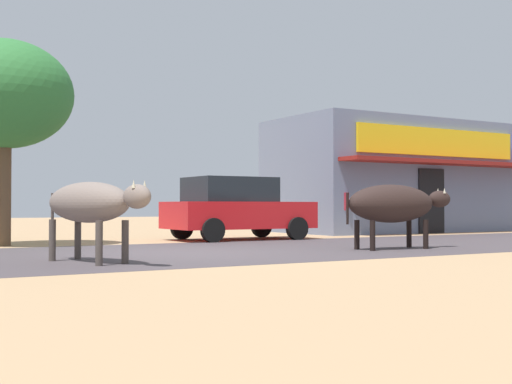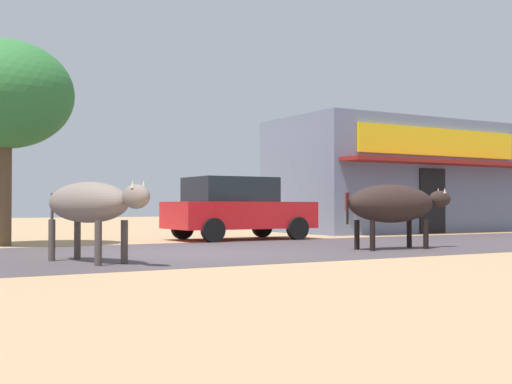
# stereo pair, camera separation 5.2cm
# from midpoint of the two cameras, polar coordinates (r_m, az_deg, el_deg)

# --- Properties ---
(ground) EXTENTS (80.00, 80.00, 0.00)m
(ground) POSITION_cam_midpoint_polar(r_m,az_deg,el_deg) (13.24, -5.89, -5.03)
(ground) COLOR tan
(asphalt_road) EXTENTS (72.00, 6.22, 0.00)m
(asphalt_road) POSITION_cam_midpoint_polar(r_m,az_deg,el_deg) (13.24, -5.89, -5.02)
(asphalt_road) COLOR #473E42
(asphalt_road) RESTS_ON ground
(storefront_right_club) EXTENTS (8.53, 5.23, 3.81)m
(storefront_right_club) POSITION_cam_midpoint_polar(r_m,az_deg,el_deg) (24.71, 11.34, 1.23)
(storefront_right_club) COLOR slate
(storefront_right_club) RESTS_ON ground
(roadside_tree) EXTENTS (3.04, 3.04, 4.61)m
(roadside_tree) POSITION_cam_midpoint_polar(r_m,az_deg,el_deg) (16.39, -20.35, 7.58)
(roadside_tree) COLOR brown
(roadside_tree) RESTS_ON ground
(parked_hatchback_car) EXTENTS (3.82, 2.00, 1.64)m
(parked_hatchback_car) POSITION_cam_midpoint_polar(r_m,az_deg,el_deg) (18.05, -1.75, -1.33)
(parked_hatchback_car) COLOR red
(parked_hatchback_car) RESTS_ON ground
(cow_near_brown) EXTENTS (1.23, 2.56, 1.28)m
(cow_near_brown) POSITION_cam_midpoint_polar(r_m,az_deg,el_deg) (11.07, -13.76, -0.92)
(cow_near_brown) COLOR slate
(cow_near_brown) RESTS_ON ground
(cow_far_dark) EXTENTS (2.70, 0.88, 1.34)m
(cow_far_dark) POSITION_cam_midpoint_polar(r_m,az_deg,el_deg) (14.39, 11.30, -0.99)
(cow_far_dark) COLOR #2E201D
(cow_far_dark) RESTS_ON ground
(pedestrian_by_shop) EXTENTS (0.46, 0.61, 1.50)m
(pedestrian_by_shop) POSITION_cam_midpoint_polar(r_m,az_deg,el_deg) (20.77, 7.12, -1.22)
(pedestrian_by_shop) COLOR #262633
(pedestrian_by_shop) RESTS_ON ground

